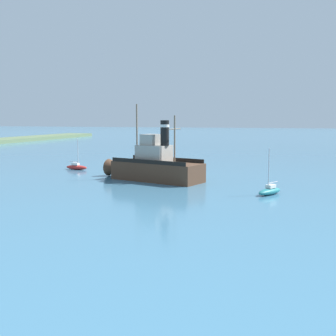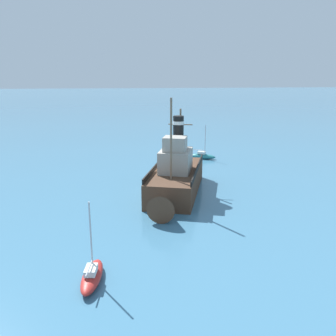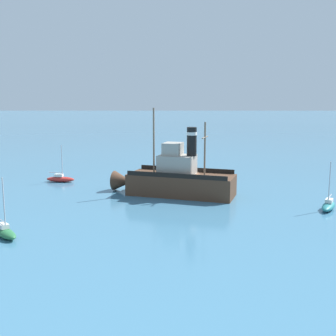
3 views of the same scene
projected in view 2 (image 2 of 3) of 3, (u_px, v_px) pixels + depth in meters
ground_plane at (162, 190)px, 37.73m from camera, size 600.00×600.00×0.00m
old_tugboat at (175, 177)px, 36.08m from camera, size 7.86×14.74×9.90m
sailboat_teal at (203, 156)px, 51.78m from camera, size 3.85×2.82×4.90m
sailboat_red at (92, 275)px, 20.90m from camera, size 1.57×3.91×4.90m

